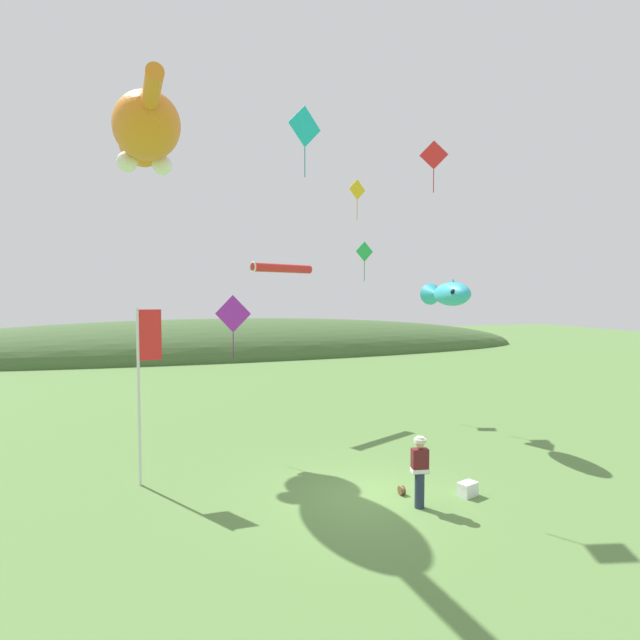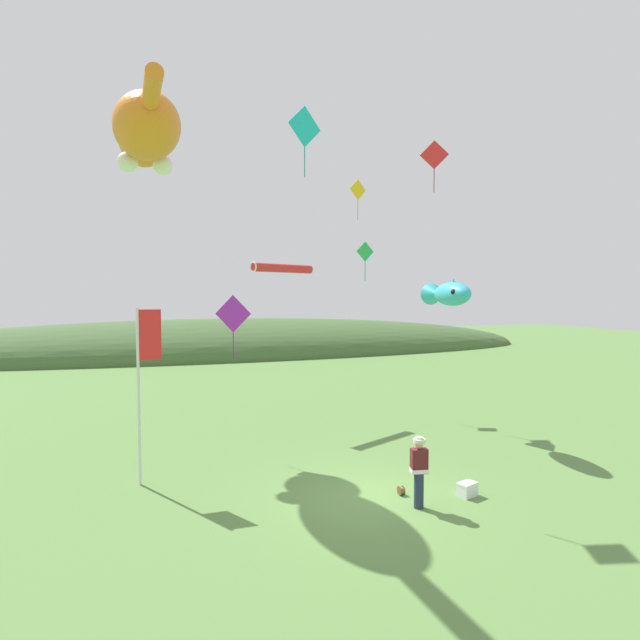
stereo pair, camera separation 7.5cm
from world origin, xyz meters
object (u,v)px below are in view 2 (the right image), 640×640
(festival_banner_pole, at_px, (144,369))
(kite_tube_streamer, at_px, (282,268))
(kite_spool, at_px, (401,491))
(festival_attendant, at_px, (419,470))
(kite_diamond_teal, at_px, (305,127))
(kite_diamond_gold, at_px, (358,190))
(picnic_cooler, at_px, (467,489))
(kite_diamond_green, at_px, (365,252))
(kite_fish_windsock, at_px, (448,294))
(kite_diamond_red, at_px, (434,155))
(kite_diamond_violet, at_px, (233,314))
(kite_giant_cat, at_px, (146,133))

(festival_banner_pole, xyz_separation_m, kite_tube_streamer, (5.43, 6.22, 3.16))
(kite_spool, bearing_deg, kite_tube_streamer, 96.19)
(festival_attendant, height_order, kite_spool, festival_attendant)
(kite_diamond_teal, distance_m, kite_diamond_gold, 7.77)
(picnic_cooler, height_order, kite_diamond_gold, kite_diamond_gold)
(kite_diamond_teal, height_order, kite_diamond_gold, kite_diamond_teal)
(picnic_cooler, distance_m, kite_diamond_green, 12.62)
(festival_banner_pole, distance_m, kite_diamond_green, 12.42)
(kite_fish_windsock, bearing_deg, kite_diamond_red, 82.54)
(festival_attendant, relative_size, kite_diamond_gold, 0.96)
(festival_attendant, bearing_deg, kite_diamond_red, 57.35)
(picnic_cooler, bearing_deg, kite_diamond_green, 81.84)
(picnic_cooler, relative_size, kite_tube_streamer, 0.19)
(festival_attendant, distance_m, picnic_cooler, 1.76)
(kite_fish_windsock, xyz_separation_m, kite_diamond_green, (-1.09, 5.25, 1.92))
(kite_diamond_green, bearing_deg, kite_diamond_gold, -175.16)
(picnic_cooler, bearing_deg, kite_fish_windsock, 63.29)
(kite_diamond_green, distance_m, kite_diamond_gold, 2.82)
(kite_fish_windsock, xyz_separation_m, kite_diamond_violet, (-7.81, 0.73, -0.69))
(kite_fish_windsock, relative_size, kite_diamond_violet, 1.54)
(festival_banner_pole, relative_size, kite_diamond_violet, 2.27)
(kite_diamond_gold, bearing_deg, kite_tube_streamer, -169.99)
(kite_diamond_red, bearing_deg, kite_diamond_violet, -175.39)
(kite_spool, bearing_deg, kite_giant_cat, 132.45)
(kite_diamond_red, bearing_deg, kite_diamond_gold, 113.32)
(kite_tube_streamer, relative_size, kite_diamond_violet, 1.38)
(festival_attendant, xyz_separation_m, kite_spool, (-0.05, 0.84, -0.83))
(kite_giant_cat, bearing_deg, festival_banner_pole, -91.43)
(kite_giant_cat, distance_m, kite_diamond_gold, 9.50)
(kite_diamond_violet, bearing_deg, kite_fish_windsock, -5.35)
(kite_fish_windsock, distance_m, kite_diamond_violet, 7.87)
(kite_spool, xyz_separation_m, kite_giant_cat, (-6.31, 6.90, 10.72))
(kite_diamond_teal, bearing_deg, festival_banner_pole, -174.38)
(picnic_cooler, height_order, kite_tube_streamer, kite_tube_streamer)
(kite_diamond_gold, bearing_deg, kite_spool, -105.59)
(festival_attendant, bearing_deg, kite_diamond_violet, 121.02)
(picnic_cooler, relative_size, kite_diamond_gold, 0.31)
(festival_attendant, relative_size, kite_spool, 7.37)
(kite_giant_cat, height_order, kite_diamond_red, kite_giant_cat)
(kite_diamond_green, bearing_deg, kite_spool, -107.61)
(kite_diamond_violet, bearing_deg, festival_attendant, -58.98)
(kite_diamond_violet, distance_m, kite_diamond_gold, 9.46)
(kite_fish_windsock, height_order, kite_diamond_violet, kite_fish_windsock)
(kite_diamond_green, height_order, kite_diamond_teal, kite_diamond_teal)
(kite_diamond_green, relative_size, kite_diamond_teal, 0.85)
(kite_tube_streamer, height_order, kite_diamond_gold, kite_diamond_gold)
(kite_diamond_violet, bearing_deg, kite_spool, -55.47)
(festival_banner_pole, bearing_deg, kite_diamond_gold, 36.97)
(festival_attendant, xyz_separation_m, kite_diamond_green, (3.05, 10.61, 6.26))
(kite_spool, distance_m, festival_banner_pole, 7.68)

